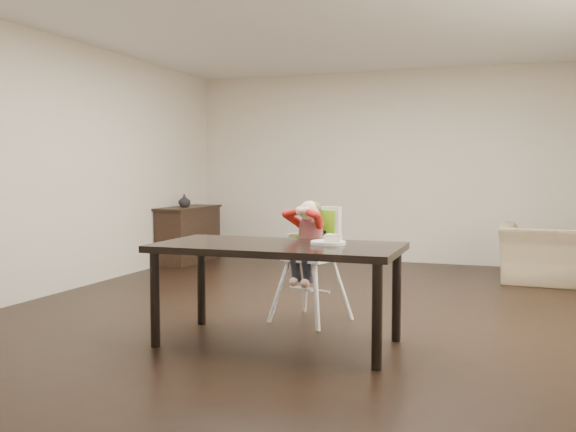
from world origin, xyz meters
name	(u,v)px	position (x,y,z in m)	size (l,w,h in m)	color
ground	(333,313)	(0.00, 0.00, 0.00)	(7.00, 7.00, 0.00)	black
room_walls	(334,107)	(0.00, 0.00, 1.86)	(6.02, 7.02, 2.71)	beige
dining_table	(278,255)	(-0.11, -1.15, 0.67)	(1.80, 0.90, 0.75)	black
high_chair	(312,236)	(-0.09, -0.35, 0.73)	(0.54, 0.54, 1.04)	white
plate	(329,241)	(0.26, -1.06, 0.78)	(0.27, 0.27, 0.07)	white
armchair	(548,244)	(1.92, 2.30, 0.45)	(1.03, 0.67, 0.90)	#9C8963
sideboard	(189,234)	(-2.78, 2.47, 0.40)	(0.44, 1.26, 0.79)	black
vase	(184,201)	(-2.78, 2.35, 0.88)	(0.17, 0.18, 0.17)	#99999E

